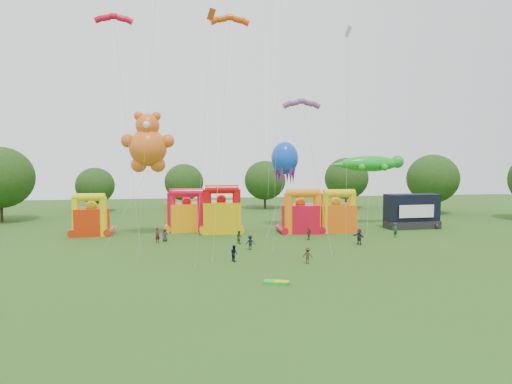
{
  "coord_description": "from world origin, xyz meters",
  "views": [
    {
      "loc": [
        -6.9,
        -35.08,
        10.58
      ],
      "look_at": [
        0.75,
        18.0,
        6.32
      ],
      "focal_mm": 32.0,
      "sensor_mm": 36.0,
      "label": 1
    }
  ],
  "objects": [
    {
      "name": "folded_kite_bundle",
      "position": [
        0.07,
        1.3,
        0.14
      ],
      "size": [
        2.22,
        1.63,
        0.31
      ],
      "color": "green",
      "rests_on": "ground"
    },
    {
      "name": "stage_trailer",
      "position": [
        25.12,
        27.21,
        2.43
      ],
      "size": [
        7.93,
        3.32,
        5.05
      ],
      "color": "black",
      "rests_on": "ground"
    },
    {
      "name": "spectator_6",
      "position": [
        10.65,
        24.74,
        0.93
      ],
      "size": [
        1.07,
        0.89,
        1.87
      ],
      "primitive_type": "imported",
      "rotation": [
        0.0,
        0.0,
        5.9
      ],
      "color": "#572019",
      "rests_on": "ground"
    },
    {
      "name": "spectator_4",
      "position": [
        7.82,
        20.32,
        0.76
      ],
      "size": [
        0.9,
        0.89,
        1.52
      ],
      "primitive_type": "imported",
      "rotation": [
        0.0,
        0.0,
        3.91
      ],
      "color": "#44371B",
      "rests_on": "ground"
    },
    {
      "name": "spectator_8",
      "position": [
        -2.64,
        9.86,
        0.82
      ],
      "size": [
        0.91,
        0.99,
        1.65
      ],
      "primitive_type": "imported",
      "rotation": [
        0.0,
        0.0,
        2.01
      ],
      "color": "black",
      "rests_on": "ground"
    },
    {
      "name": "spectator_0",
      "position": [
        -10.11,
        21.7,
        0.81
      ],
      "size": [
        0.86,
        0.63,
        1.61
      ],
      "primitive_type": "imported",
      "rotation": [
        0.0,
        0.0,
        0.15
      ],
      "color": "#2B253E",
      "rests_on": "ground"
    },
    {
      "name": "gecko_kite",
      "position": [
        18.59,
        27.6,
        5.28
      ],
      "size": [
        11.89,
        11.19,
        10.76
      ],
      "color": "green",
      "rests_on": "ground"
    },
    {
      "name": "ground",
      "position": [
        0.0,
        0.0,
        0.0
      ],
      "size": [
        160.0,
        160.0,
        0.0
      ],
      "primitive_type": "plane",
      "color": "#2E4F16",
      "rests_on": "ground"
    },
    {
      "name": "bouncy_castle_2",
      "position": [
        -2.73,
        27.26,
        2.53
      ],
      "size": [
        5.07,
        4.08,
        6.66
      ],
      "color": "#DDAC0B",
      "rests_on": "ground"
    },
    {
      "name": "spectator_5",
      "position": [
        12.95,
        16.37,
        0.95
      ],
      "size": [
        1.21,
        1.84,
        1.9
      ],
      "primitive_type": "imported",
      "rotation": [
        0.0,
        0.0,
        5.12
      ],
      "color": "#27243C",
      "rests_on": "ground"
    },
    {
      "name": "octopus_kite",
      "position": [
        5.4,
        27.83,
        5.21
      ],
      "size": [
        6.1,
        10.53,
        12.73
      ],
      "color": "blue",
      "rests_on": "ground"
    },
    {
      "name": "spectator_9",
      "position": [
        4.43,
        7.9,
        0.81
      ],
      "size": [
        1.21,
        1.03,
        1.62
      ],
      "primitive_type": "imported",
      "rotation": [
        0.0,
        0.0,
        2.64
      ],
      "color": "#3C2C18",
      "rests_on": "ground"
    },
    {
      "name": "teddy_bear_kite",
      "position": [
        -13.74,
        23.76,
        7.31
      ],
      "size": [
        8.06,
        9.03,
        16.42
      ],
      "color": "orange",
      "rests_on": "ground"
    },
    {
      "name": "bouncy_castle_3",
      "position": [
        8.11,
        25.79,
        2.34
      ],
      "size": [
        5.84,
        5.03,
        6.15
      ],
      "color": "red",
      "rests_on": "ground"
    },
    {
      "name": "tree_ring",
      "position": [
        -1.17,
        0.61,
        6.26
      ],
      "size": [
        122.21,
        124.3,
        12.07
      ],
      "color": "#352314",
      "rests_on": "ground"
    },
    {
      "name": "parafoil_kites",
      "position": [
        -5.37,
        15.96,
        12.59
      ],
      "size": [
        27.02,
        12.37,
        27.51
      ],
      "color": "#ED430B",
      "rests_on": "ground"
    },
    {
      "name": "bouncy_castle_0",
      "position": [
        -20.02,
        27.61,
        2.19
      ],
      "size": [
        5.08,
        4.36,
        5.72
      ],
      "color": "red",
      "rests_on": "ground"
    },
    {
      "name": "spectator_7",
      "position": [
        19.43,
        20.34,
        0.94
      ],
      "size": [
        0.82,
        0.76,
        1.87
      ],
      "primitive_type": "imported",
      "rotation": [
        0.0,
        0.0,
        0.61
      ],
      "color": "#173A28",
      "rests_on": "ground"
    },
    {
      "name": "bouncy_castle_1",
      "position": [
        -7.48,
        29.65,
        2.31
      ],
      "size": [
        6.15,
        5.39,
        6.09
      ],
      "color": "orange",
      "rests_on": "ground"
    },
    {
      "name": "spectator_1",
      "position": [
        -10.94,
        20.85,
        0.94
      ],
      "size": [
        0.81,
        0.8,
        1.88
      ],
      "primitive_type": "imported",
      "rotation": [
        0.0,
        0.0,
        0.74
      ],
      "color": "#531721",
      "rests_on": "ground"
    },
    {
      "name": "bouncy_castle_4",
      "position": [
        13.19,
        25.82,
        2.3
      ],
      "size": [
        4.96,
        4.0,
        6.03
      ],
      "color": "#F15A0D",
      "rests_on": "ground"
    },
    {
      "name": "spectator_3",
      "position": [
        -0.3,
        15.31,
        0.82
      ],
      "size": [
        1.06,
        0.62,
        1.64
      ],
      "primitive_type": "imported",
      "rotation": [
        0.0,
        0.0,
        3.15
      ],
      "color": "black",
      "rests_on": "ground"
    },
    {
      "name": "spectator_2",
      "position": [
        -1.15,
        19.07,
        0.79
      ],
      "size": [
        0.86,
        0.94,
        1.57
      ],
      "primitive_type": "imported",
      "rotation": [
        0.0,
        0.0,
        2.01
      ],
      "color": "#1C4724",
      "rests_on": "ground"
    },
    {
      "name": "diamond_kites",
      "position": [
        0.08,
        16.45,
        16.04
      ],
      "size": [
        23.9,
        18.05,
        43.35
      ],
      "color": "#D13E09",
      "rests_on": "ground"
    }
  ]
}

